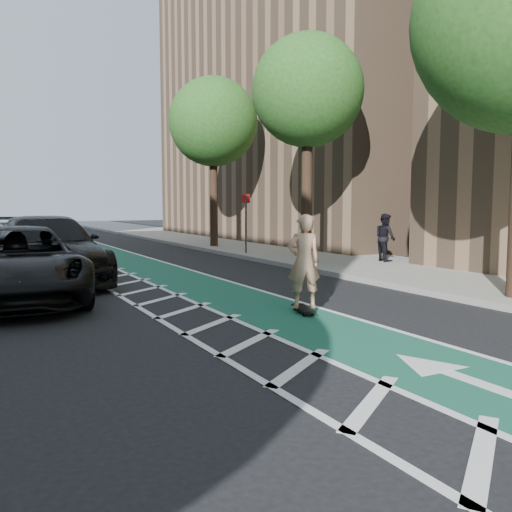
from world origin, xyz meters
TOP-DOWN VIEW (x-y plane):
  - ground at (0.00, 0.00)m, footprint 120.00×120.00m
  - bike_lane at (3.00, 10.00)m, footprint 2.00×90.00m
  - buffer_strip at (1.50, 10.00)m, footprint 1.40×90.00m
  - sidewalk_right at (9.50, 10.00)m, footprint 5.00×90.00m
  - curb_right at (7.05, 10.00)m, footprint 0.12×90.00m
  - building_right_far at (17.50, 20.00)m, footprint 14.00×22.00m
  - tree_r_c at (7.90, 8.00)m, footprint 4.20×4.20m
  - tree_r_d at (7.90, 16.00)m, footprint 4.20×4.20m
  - sign_post at (7.60, 12.00)m, footprint 0.35×0.08m
  - skateboard at (3.43, 1.47)m, footprint 0.47×0.90m
  - skateboarder at (3.43, 1.47)m, footprint 0.74×0.59m
  - suv_near at (-1.28, 5.50)m, footprint 3.05×5.98m
  - suv_far at (-0.34, 8.22)m, footprint 2.71×6.19m
  - pedestrian at (10.32, 6.94)m, footprint 0.76×0.89m

SIDE VIEW (x-z plane):
  - ground at x=0.00m, z-range 0.00..0.00m
  - buffer_strip at x=1.50m, z-range 0.00..0.01m
  - bike_lane at x=3.00m, z-range 0.00..0.01m
  - sidewalk_right at x=9.50m, z-range 0.00..0.15m
  - curb_right at x=7.05m, z-range 0.00..0.16m
  - skateboard at x=3.43m, z-range 0.04..0.15m
  - suv_near at x=-1.28m, z-range 0.00..1.62m
  - suv_far at x=-0.34m, z-range 0.00..1.77m
  - pedestrian at x=10.32m, z-range 0.15..1.77m
  - skateboarder at x=3.43m, z-range 0.12..1.90m
  - sign_post at x=7.60m, z-range 0.11..2.59m
  - tree_r_c at x=7.90m, z-range 1.82..9.72m
  - tree_r_d at x=7.90m, z-range 1.82..9.72m
  - building_right_far at x=17.50m, z-range 0.00..19.00m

